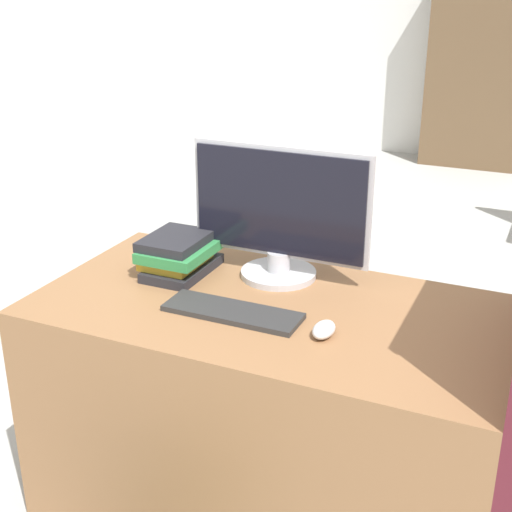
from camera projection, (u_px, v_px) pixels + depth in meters
The scene contains 7 objects.
wall_back at pixel (503, 2), 6.17m from camera, with size 12.00×0.06×2.80m.
desk at pixel (270, 412), 2.24m from camera, with size 1.40×0.74×0.75m.
monitor at pixel (279, 215), 2.22m from camera, with size 0.58×0.24×0.42m.
keyboard at pixel (233, 312), 2.04m from camera, with size 0.40×0.13×0.02m.
mouse at pixel (324, 330), 1.91m from camera, with size 0.06×0.10×0.04m.
book_stack at pixel (179, 255), 2.30m from camera, with size 0.20×0.27×0.13m.
bookshelf_far at pixel (486, 71), 6.19m from camera, with size 0.99×0.32×1.70m.
Camera 1 is at (0.74, -1.37, 1.67)m, focal length 50.00 mm.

